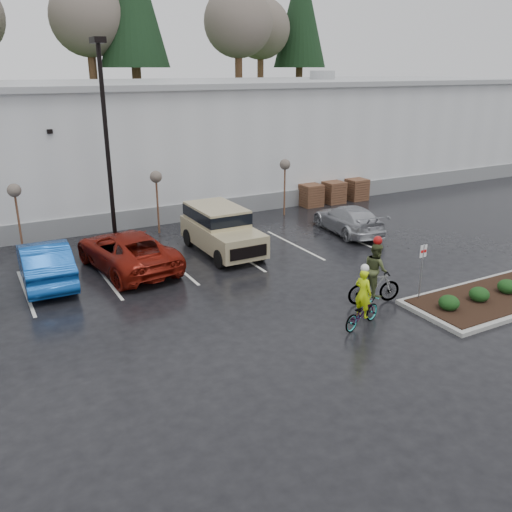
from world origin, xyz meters
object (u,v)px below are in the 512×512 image
pallet_stack_c (356,189)px  car_blue (45,262)px  cyclist_olive (375,279)px  lamppost (105,123)px  cyclist_hivis (362,307)px  sapling_east (285,168)px  pallet_stack_b (333,192)px  sapling_mid (156,180)px  sapling_west (15,194)px  pallet_stack_a (311,195)px  fire_lane_sign (422,266)px  car_red (127,251)px  car_far_silver (348,219)px  suv_tan (222,231)px

pallet_stack_c → car_blue: (-19.61, -5.30, 0.17)m
pallet_stack_c → cyclist_olive: 16.23m
lamppost → cyclist_hivis: 14.11m
lamppost → sapling_east: bearing=5.7°
pallet_stack_b → lamppost: bearing=-172.0°
sapling_mid → car_blue: size_ratio=0.63×
sapling_west → cyclist_olive: (10.35, -12.05, -1.82)m
pallet_stack_a → fire_lane_sign: 14.60m
car_red → cyclist_olive: cyclist_olive is taller
pallet_stack_a → sapling_east: bearing=-158.2°
sapling_east → car_blue: 14.40m
pallet_stack_a → car_far_silver: car_far_silver is taller
fire_lane_sign → pallet_stack_c: bearing=59.3°
sapling_mid → car_far_silver: bearing=-28.2°
sapling_east → cyclist_olive: 12.72m
pallet_stack_a → car_blue: (-16.11, -5.30, 0.17)m
cyclist_olive → sapling_west: bearing=53.4°
sapling_mid → cyclist_olive: bearing=-72.3°
lamppost → pallet_stack_b: bearing=8.0°
pallet_stack_b → sapling_mid: bearing=-175.1°
car_red → cyclist_hivis: 10.29m
sapling_mid → pallet_stack_b: 11.92m
pallet_stack_a → car_blue: 16.96m
lamppost → cyclist_olive: (6.35, -11.05, -4.78)m
lamppost → cyclist_olive: size_ratio=3.67×
pallet_stack_c → suv_tan: bearing=-155.9°
sapling_mid → car_blue: (-6.11, -4.30, -1.89)m
cyclist_olive → fire_lane_sign: bearing=-104.7°
car_blue → lamppost: bearing=-135.8°
sapling_east → pallet_stack_a: 3.39m
cyclist_hivis → pallet_stack_b: bearing=-50.5°
sapling_east → pallet_stack_c: size_ratio=2.37×
sapling_west → sapling_mid: (6.50, 0.00, 0.00)m
sapling_west → pallet_stack_c: size_ratio=2.37×
car_blue → car_far_silver: 14.62m
pallet_stack_c → car_far_silver: size_ratio=0.28×
fire_lane_sign → cyclist_hivis: fire_lane_sign is taller
pallet_stack_c → sapling_west: bearing=-177.1°
sapling_mid → pallet_stack_a: sapling_mid is taller
pallet_stack_b → cyclist_hivis: size_ratio=0.63×
car_blue → sapling_east: bearing=-160.7°
sapling_west → pallet_stack_c: sapling_west is taller
sapling_east → cyclist_hivis: sapling_east is taller
sapling_east → car_far_silver: sapling_east is taller
fire_lane_sign → cyclist_hivis: (-3.01, -0.49, -0.73)m
lamppost → sapling_east: (10.00, 1.00, -2.96)m
pallet_stack_a → suv_tan: bearing=-147.7°
car_red → car_far_silver: (11.40, -0.17, -0.11)m
sapling_west → car_red: 6.00m
sapling_mid → pallet_stack_b: (11.70, 1.00, -2.05)m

